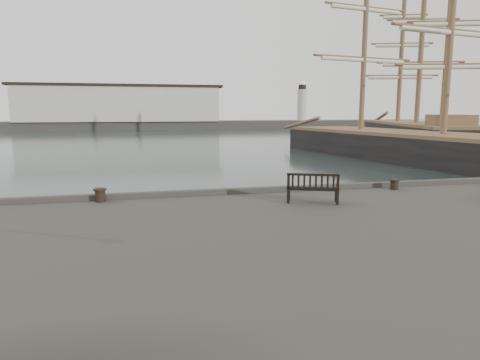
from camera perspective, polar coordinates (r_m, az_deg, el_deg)
The scene contains 7 objects.
ground at distance 16.11m, azimuth 2.58°, elevation -7.00°, with size 400.00×400.00×0.00m, color black.
breakwater at distance 106.87m, azimuth -13.77°, elevation 8.84°, with size 140.00×9.50×12.20m.
bench at distance 13.97m, azimuth 9.65°, elevation -1.79°, with size 1.74×1.14×0.95m.
bollard_left at distance 14.67m, azimuth -18.15°, elevation -1.93°, with size 0.41×0.41×0.44m, color black.
bollard_right at distance 17.13m, azimuth 19.87°, elevation -0.55°, with size 0.37×0.37×0.39m, color black.
tall_ship_main at distance 39.99m, azimuth 25.27°, elevation 2.93°, with size 13.79×38.94×28.66m.
tall_ship_far at distance 60.52m, azimuth 22.32°, elevation 5.10°, with size 16.39×32.06×27.03m.
Camera 1 is at (-4.30, -14.87, 4.49)m, focal length 32.00 mm.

